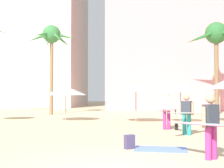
{
  "coord_description": "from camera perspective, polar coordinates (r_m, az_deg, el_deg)",
  "views": [
    {
      "loc": [
        0.39,
        -6.64,
        1.66
      ],
      "look_at": [
        -0.75,
        6.5,
        2.07
      ],
      "focal_mm": 49.63,
      "sensor_mm": 36.0,
      "label": 1
    }
  ],
  "objects": [
    {
      "name": "hotel_pink",
      "position": [
        36.23,
        17.94,
        10.62
      ],
      "size": [
        22.56,
        9.48,
        18.77
      ],
      "primitive_type": "cube",
      "color": "pink",
      "rests_on": "ground"
    },
    {
      "name": "palm_tree_far_left",
      "position": [
        25.37,
        -11.03,
        8.0
      ],
      "size": [
        3.96,
        3.69,
        7.13
      ],
      "color": "#896B4C",
      "rests_on": "ground"
    },
    {
      "name": "palm_tree_center",
      "position": [
        26.36,
        18.66,
        8.04
      ],
      "size": [
        4.96,
        5.02,
        7.4
      ],
      "color": "brown",
      "rests_on": "ground"
    },
    {
      "name": "cafe_umbrella_0",
      "position": [
        17.86,
        4.42,
        -0.68
      ],
      "size": [
        2.52,
        2.52,
        2.23
      ],
      "color": "gray",
      "rests_on": "ground"
    },
    {
      "name": "cafe_umbrella_1",
      "position": [
        18.99,
        -8.49,
        -1.23
      ],
      "size": [
        2.51,
        2.51,
        2.1
      ],
      "color": "gray",
      "rests_on": "ground"
    },
    {
      "name": "cafe_umbrella_7",
      "position": [
        18.04,
        12.5,
        -0.89
      ],
      "size": [
        2.08,
        2.08,
        2.12
      ],
      "color": "gray",
      "rests_on": "ground"
    },
    {
      "name": "beach_towel",
      "position": [
        9.49,
        9.0,
        -11.8
      ],
      "size": [
        1.62,
        1.15,
        0.01
      ],
      "primitive_type": "cube",
      "rotation": [
        0.0,
        0.0,
        -0.09
      ],
      "color": "#6684E0",
      "rests_on": "ground"
    },
    {
      "name": "backpack",
      "position": [
        9.49,
        3.2,
        -10.62
      ],
      "size": [
        0.35,
        0.34,
        0.42
      ],
      "rotation": [
        0.0,
        0.0,
        2.16
      ],
      "color": "#463C60",
      "rests_on": "ground"
    },
    {
      "name": "person_far_right",
      "position": [
        12.7,
        13.68,
        -5.21
      ],
      "size": [
        2.12,
        2.54,
        1.62
      ],
      "rotation": [
        0.0,
        0.0,
        4.13
      ],
      "color": "teal",
      "rests_on": "ground"
    },
    {
      "name": "person_near_right",
      "position": [
        14.48,
        10.07,
        -4.6
      ],
      "size": [
        0.91,
        2.93,
        1.76
      ],
      "rotation": [
        0.0,
        0.0,
        1.76
      ],
      "color": "#B7337F",
      "rests_on": "ground"
    },
    {
      "name": "person_near_left",
      "position": [
        8.14,
        17.96,
        -7.06
      ],
      "size": [
        2.27,
        2.44,
        1.65
      ],
      "rotation": [
        0.0,
        0.0,
        5.33
      ],
      "color": "#B7337F",
      "rests_on": "ground"
    }
  ]
}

